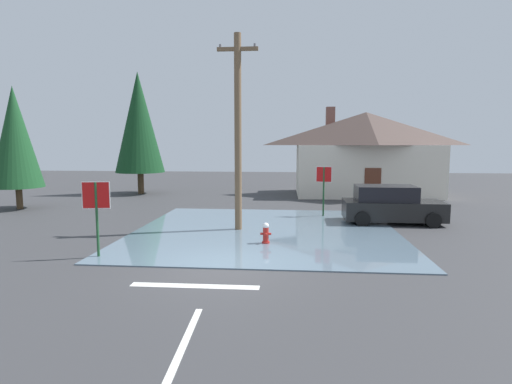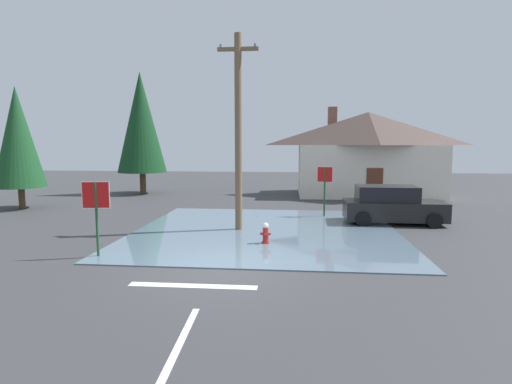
% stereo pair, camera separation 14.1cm
% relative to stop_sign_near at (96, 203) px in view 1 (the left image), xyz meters
% --- Properties ---
extents(ground_plane, '(80.00, 80.00, 0.10)m').
position_rel_stop_sign_near_xyz_m(ground_plane, '(3.97, -0.62, -1.74)').
color(ground_plane, '#38383A').
extents(flood_puddle, '(10.36, 10.30, 0.04)m').
position_rel_stop_sign_near_xyz_m(flood_puddle, '(4.87, 4.28, -1.67)').
color(flood_puddle, slate).
rests_on(flood_puddle, ground).
extents(lane_stop_bar, '(3.20, 0.32, 0.01)m').
position_rel_stop_sign_near_xyz_m(lane_stop_bar, '(3.55, -2.25, -1.69)').
color(lane_stop_bar, silver).
rests_on(lane_stop_bar, ground).
extents(lane_center_stripe, '(0.32, 3.55, 0.01)m').
position_rel_stop_sign_near_xyz_m(lane_center_stripe, '(4.07, -5.40, -1.69)').
color(lane_center_stripe, silver).
rests_on(lane_center_stripe, ground).
extents(stop_sign_near, '(0.82, 0.17, 2.35)m').
position_rel_stop_sign_near_xyz_m(stop_sign_near, '(0.00, 0.00, 0.00)').
color(stop_sign_near, '#1E4C28').
rests_on(stop_sign_near, ground).
extents(fire_hydrant, '(0.38, 0.33, 0.76)m').
position_rel_stop_sign_near_xyz_m(fire_hydrant, '(5.02, 2.13, -1.32)').
color(fire_hydrant, '#AD231E').
rests_on(fire_hydrant, ground).
extents(utility_pole, '(1.60, 0.28, 7.72)m').
position_rel_stop_sign_near_xyz_m(utility_pole, '(3.76, 4.37, 2.34)').
color(utility_pole, brown).
rests_on(utility_pole, ground).
extents(stop_sign_far, '(0.73, 0.16, 2.41)m').
position_rel_stop_sign_near_xyz_m(stop_sign_far, '(7.42, 7.83, 0.04)').
color(stop_sign_far, '#1E4C28').
rests_on(stop_sign_far, ground).
extents(house, '(10.01, 6.01, 6.06)m').
position_rel_stop_sign_near_xyz_m(house, '(10.85, 16.74, 1.23)').
color(house, silver).
rests_on(house, ground).
extents(parked_car, '(4.27, 2.09, 1.65)m').
position_rel_stop_sign_near_xyz_m(parked_car, '(10.25, 6.48, -0.90)').
color(parked_car, black).
rests_on(parked_car, ground).
extents(pine_tree_tall_left, '(3.37, 3.37, 8.41)m').
position_rel_stop_sign_near_xyz_m(pine_tree_tall_left, '(-4.70, 15.96, 3.26)').
color(pine_tree_tall_left, '#4C3823').
rests_on(pine_tree_tall_left, ground).
extents(pine_tree_mid_left, '(2.60, 2.60, 6.51)m').
position_rel_stop_sign_near_xyz_m(pine_tree_mid_left, '(-8.69, 8.73, 2.14)').
color(pine_tree_mid_left, '#4C3823').
rests_on(pine_tree_mid_left, ground).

